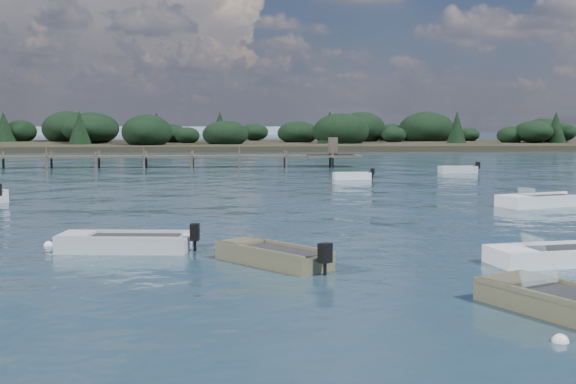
{
  "coord_description": "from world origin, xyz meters",
  "views": [
    {
      "loc": [
        -5.34,
        -18.2,
        4.15
      ],
      "look_at": [
        -2.82,
        14.0,
        1.0
      ],
      "focal_mm": 45.0,
      "sensor_mm": 36.0,
      "label": 1
    }
  ],
  "objects": [
    {
      "name": "ground",
      "position": [
        0.0,
        60.0,
        0.0
      ],
      "size": [
        400.0,
        400.0,
        0.0
      ],
      "primitive_type": "plane",
      "color": "#182B38",
      "rests_on": "ground"
    },
    {
      "name": "tender_far_white",
      "position": [
        3.31,
        33.2,
        0.14
      ],
      "size": [
        2.99,
        1.19,
        1.02
      ],
      "color": "white",
      "rests_on": "ground"
    },
    {
      "name": "dinghy_near_olive",
      "position": [
        1.95,
        -3.6,
        0.15
      ],
      "size": [
        3.34,
        4.63,
        1.14
      ],
      "color": "#706B4A",
      "rests_on": "ground"
    },
    {
      "name": "dinghy_extra_a",
      "position": [
        -4.16,
        2.53,
        0.15
      ],
      "size": [
        3.4,
        3.7,
        1.11
      ],
      "color": "#706B4A",
      "rests_on": "ground"
    },
    {
      "name": "dinghy_mid_white_b",
      "position": [
        9.94,
        16.08,
        0.16
      ],
      "size": [
        4.94,
        2.98,
        1.21
      ],
      "color": "white",
      "rests_on": "ground"
    },
    {
      "name": "dinghy_mid_grey",
      "position": [
        -8.82,
        5.14,
        0.15
      ],
      "size": [
        4.56,
        2.0,
        1.14
      ],
      "color": "#B1B5B8",
      "rests_on": "ground"
    },
    {
      "name": "dinghy_mid_white_a",
      "position": [
        4.31,
        2.04,
        0.14
      ],
      "size": [
        4.7,
        2.25,
        1.08
      ],
      "color": "white",
      "rests_on": "ground"
    },
    {
      "name": "tender_far_grey_b",
      "position": [
        12.95,
        38.89,
        0.16
      ],
      "size": [
        3.36,
        1.35,
        1.14
      ],
      "color": "#B1B5B8",
      "rests_on": "ground"
    },
    {
      "name": "buoy_a",
      "position": [
        0.84,
        -5.35,
        0.0
      ],
      "size": [
        0.32,
        0.32,
        0.32
      ],
      "primitive_type": "sphere",
      "color": "white",
      "rests_on": "ground"
    },
    {
      "name": "buoy_c",
      "position": [
        -11.51,
        6.29,
        0.0
      ],
      "size": [
        0.32,
        0.32,
        0.32
      ],
      "primitive_type": "sphere",
      "color": "white",
      "rests_on": "ground"
    },
    {
      "name": "jetty",
      "position": [
        -21.74,
        47.99,
        0.98
      ],
      "size": [
        64.5,
        3.2,
        3.4
      ],
      "color": "#4F453A",
      "rests_on": "ground"
    },
    {
      "name": "far_headland",
      "position": [
        25.0,
        100.0,
        1.96
      ],
      "size": [
        190.0,
        40.0,
        5.8
      ],
      "color": "black",
      "rests_on": "ground"
    }
  ]
}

